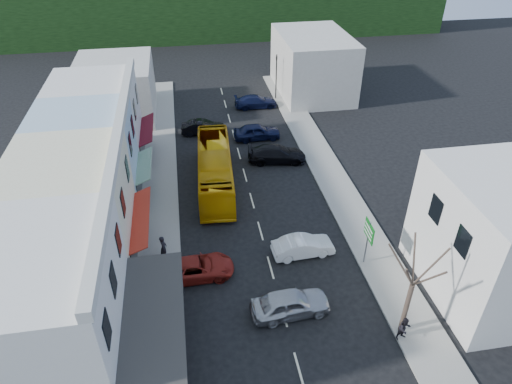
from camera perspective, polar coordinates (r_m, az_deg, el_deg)
name	(u,v)px	position (r m, az deg, el deg)	size (l,w,h in m)	color
ground	(271,267)	(31.55, 1.83, -9.41)	(120.00, 120.00, 0.00)	black
sidewalk_left	(160,195)	(39.02, -11.92, -0.34)	(3.00, 52.00, 0.15)	gray
sidewalk_right	(332,179)	(40.81, 9.50, 1.65)	(3.00, 52.00, 0.15)	gray
shopfront_row	(79,196)	(33.49, -21.28, -0.41)	(8.25, 30.00, 8.00)	silver
right_building	(504,239)	(31.39, 28.62, -5.15)	(8.00, 9.00, 8.00)	silver
distant_block_left	(116,89)	(53.25, -17.11, 12.17)	(8.00, 10.00, 6.00)	#B7B2A8
distant_block_right	(313,64)	(57.60, 7.11, 15.57)	(8.00, 12.00, 7.00)	#B7B2A8
bus	(215,169)	(38.92, -5.15, 2.83)	(2.50, 11.60, 3.10)	#D89708
car_silver	(290,305)	(28.36, 4.31, -13.87)	(1.80, 4.40, 1.40)	#B2B2B7
car_white	(303,246)	(32.23, 5.89, -6.79)	(1.80, 4.40, 1.40)	white
car_red	(196,268)	(30.75, -7.47, -9.37)	(1.90, 4.60, 1.40)	maroon
car_black_near	(277,155)	(42.69, 2.61, 4.68)	(1.84, 4.50, 1.40)	black
car_navy_mid	(257,133)	(46.62, 0.12, 7.43)	(1.80, 4.40, 1.40)	black
car_black_far	(203,128)	(47.92, -6.63, 7.98)	(1.80, 4.40, 1.40)	black
car_navy_far	(256,102)	(53.77, -0.02, 11.24)	(1.84, 4.50, 1.40)	black
pedestrian_left	(164,249)	(32.07, -11.47, -6.94)	(0.60, 0.40, 1.70)	black
pedestrian_right	(405,328)	(28.06, 18.09, -15.86)	(0.70, 0.44, 1.70)	black
direction_sign	(367,244)	(31.51, 13.70, -6.28)	(0.24, 1.62, 3.58)	#0C5E17
street_tree	(412,285)	(26.43, 18.97, -10.93)	(2.87, 2.87, 7.65)	#3B2D25
traffic_signal	(276,78)	(55.22, 2.54, 14.10)	(0.74, 1.17, 5.44)	black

